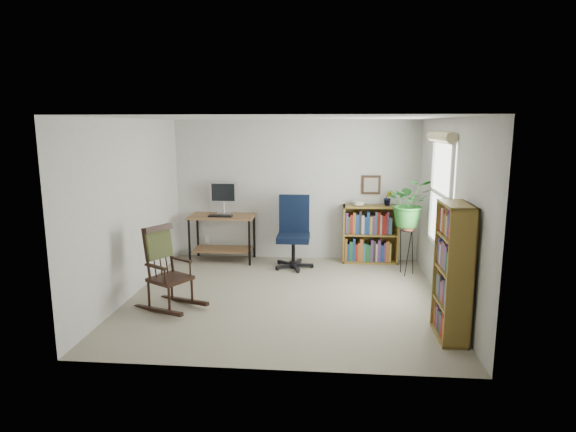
# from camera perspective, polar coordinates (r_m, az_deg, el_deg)

# --- Properties ---
(floor) EXTENTS (4.20, 4.00, 0.00)m
(floor) POSITION_cam_1_polar(r_m,az_deg,el_deg) (6.66, -0.30, -9.55)
(floor) COLOR gray
(floor) RESTS_ON ground
(ceiling) EXTENTS (4.20, 4.00, 0.00)m
(ceiling) POSITION_cam_1_polar(r_m,az_deg,el_deg) (6.25, -0.32, 11.56)
(ceiling) COLOR silver
(ceiling) RESTS_ON ground
(wall_back) EXTENTS (4.20, 0.00, 2.40)m
(wall_back) POSITION_cam_1_polar(r_m,az_deg,el_deg) (8.32, 0.95, 3.05)
(wall_back) COLOR beige
(wall_back) RESTS_ON ground
(wall_front) EXTENTS (4.20, 0.00, 2.40)m
(wall_front) POSITION_cam_1_polar(r_m,az_deg,el_deg) (4.41, -2.69, -3.86)
(wall_front) COLOR beige
(wall_front) RESTS_ON ground
(wall_left) EXTENTS (0.00, 4.00, 2.40)m
(wall_left) POSITION_cam_1_polar(r_m,az_deg,el_deg) (6.86, -18.05, 0.89)
(wall_left) COLOR beige
(wall_left) RESTS_ON ground
(wall_right) EXTENTS (0.00, 4.00, 2.40)m
(wall_right) POSITION_cam_1_polar(r_m,az_deg,el_deg) (6.51, 18.44, 0.35)
(wall_right) COLOR beige
(wall_right) RESTS_ON ground
(window) EXTENTS (0.12, 1.20, 1.50)m
(window) POSITION_cam_1_polar(r_m,az_deg,el_deg) (6.76, 17.63, 2.48)
(window) COLOR white
(window) RESTS_ON wall_right
(desk) EXTENTS (1.11, 0.61, 0.80)m
(desk) POSITION_cam_1_polar(r_m,az_deg,el_deg) (8.35, -7.75, -2.61)
(desk) COLOR brown
(desk) RESTS_ON floor
(monitor) EXTENTS (0.46, 0.16, 0.56)m
(monitor) POSITION_cam_1_polar(r_m,az_deg,el_deg) (8.36, -7.66, 2.14)
(monitor) COLOR #AFAFB3
(monitor) RESTS_ON desk
(keyboard) EXTENTS (0.40, 0.15, 0.02)m
(keyboard) POSITION_cam_1_polar(r_m,az_deg,el_deg) (8.15, -8.01, 0.01)
(keyboard) COLOR black
(keyboard) RESTS_ON desk
(office_chair) EXTENTS (0.66, 0.66, 1.20)m
(office_chair) POSITION_cam_1_polar(r_m,az_deg,el_deg) (7.81, 0.64, -1.92)
(office_chair) COLOR black
(office_chair) RESTS_ON floor
(rocking_chair) EXTENTS (1.08, 0.96, 1.08)m
(rocking_chair) POSITION_cam_1_polar(r_m,az_deg,el_deg) (6.29, -13.84, -5.95)
(rocking_chair) COLOR black
(rocking_chair) RESTS_ON floor
(low_bookshelf) EXTENTS (0.93, 0.31, 0.98)m
(low_bookshelf) POSITION_cam_1_polar(r_m,az_deg,el_deg) (8.28, 9.72, -2.13)
(low_bookshelf) COLOR olive
(low_bookshelf) RESTS_ON floor
(tall_bookshelf) EXTENTS (0.28, 0.65, 1.50)m
(tall_bookshelf) POSITION_cam_1_polar(r_m,az_deg,el_deg) (5.53, 18.95, -6.27)
(tall_bookshelf) COLOR olive
(tall_bookshelf) RESTS_ON floor
(plant_stand) EXTENTS (0.23, 0.23, 0.83)m
(plant_stand) POSITION_cam_1_polar(r_m,az_deg,el_deg) (7.74, 13.94, -3.78)
(plant_stand) COLOR black
(plant_stand) RESTS_ON floor
(spider_plant) EXTENTS (1.69, 1.88, 1.46)m
(spider_plant) POSITION_cam_1_polar(r_m,az_deg,el_deg) (7.54, 14.31, 4.22)
(spider_plant) COLOR #246624
(spider_plant) RESTS_ON plant_stand
(potted_plant_small) EXTENTS (0.13, 0.24, 0.11)m
(potted_plant_small) POSITION_cam_1_polar(r_m,az_deg,el_deg) (8.22, 11.78, 1.57)
(potted_plant_small) COLOR #246624
(potted_plant_small) RESTS_ON low_bookshelf
(framed_picture) EXTENTS (0.32, 0.04, 0.32)m
(framed_picture) POSITION_cam_1_polar(r_m,az_deg,el_deg) (8.29, 9.81, 3.66)
(framed_picture) COLOR black
(framed_picture) RESTS_ON wall_back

